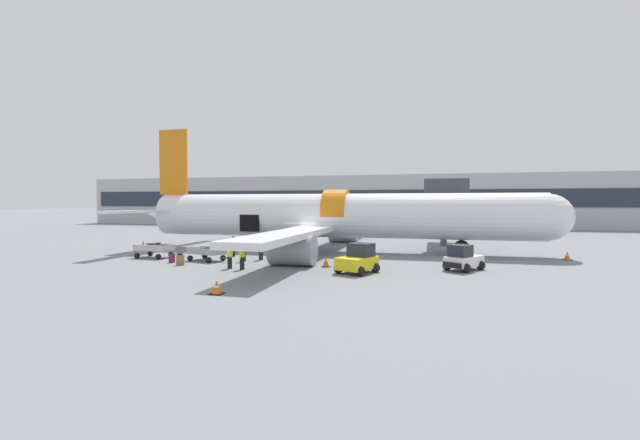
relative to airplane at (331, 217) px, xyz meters
name	(u,v)px	position (x,y,z in m)	size (l,w,h in m)	color
ground_plane	(299,254)	(-2.07, -2.20, -2.89)	(500.00, 500.00, 0.00)	slate
terminal_strip	(373,201)	(-2.07, 42.37, 1.45)	(108.13, 11.67, 8.69)	#B2B2B7
jet_bridge_stub	(444,199)	(9.19, 6.42, 1.46)	(3.54, 11.24, 6.02)	#4C4C51
airplane	(331,217)	(0.00, 0.00, 0.00)	(35.49, 32.52, 10.66)	white
baggage_tug_lead	(463,260)	(9.86, -7.58, -2.24)	(2.53, 2.83, 1.56)	white
baggage_tug_mid	(358,260)	(3.92, -10.04, -2.18)	(2.57, 2.87, 1.70)	yellow
baggage_cart_loading	(207,254)	(-7.10, -7.65, -2.42)	(3.52, 2.22, 0.94)	#999BA0
baggage_cart_queued	(156,250)	(-11.63, -7.08, -2.35)	(3.58, 1.91, 1.10)	#B7BABF
ground_crew_loader_a	(233,245)	(-6.44, -4.93, -2.06)	(0.42, 0.56, 1.59)	black
ground_crew_loader_b	(230,255)	(-3.99, -10.46, -2.06)	(0.51, 0.51, 1.58)	black
ground_crew_driver	(242,256)	(-3.10, -10.60, -2.07)	(0.37, 0.54, 1.57)	black
ground_crew_supervisor	(244,249)	(-4.51, -7.26, -2.07)	(0.50, 0.50, 1.58)	#2D2D33
ground_crew_helper	(261,247)	(-3.70, -6.19, -2.00)	(0.49, 0.59, 1.71)	#1E2338
suitcase_on_tarmac_upright	(172,258)	(-8.96, -9.07, -2.60)	(0.39, 0.33, 0.71)	#721951
suitcase_on_tarmac_spare	(180,260)	(-7.72, -10.00, -2.56)	(0.54, 0.40, 0.78)	olive
safety_cone_nose	(567,256)	(17.40, -0.75, -2.62)	(0.59, 0.59, 0.60)	black
safety_cone_engine_left	(217,288)	(-1.22, -17.31, -2.61)	(0.61, 0.61, 0.62)	black
safety_cone_wingtip	(326,261)	(1.58, -8.31, -2.55)	(0.55, 0.55, 0.73)	black
safety_cone_tail	(143,244)	(-16.88, -1.51, -2.57)	(0.51, 0.51, 0.70)	black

